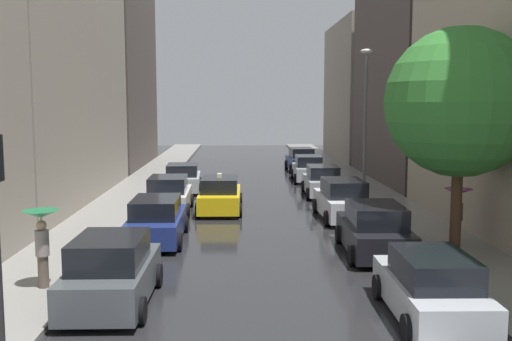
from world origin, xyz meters
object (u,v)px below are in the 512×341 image
pedestrian_near_tree (458,203)px  taxi_midroad (220,195)px  parked_car_right_second (374,230)px  lamp_post_right (365,115)px  parked_car_left_second (157,221)px  parked_car_left_third (168,196)px  parked_car_right_fifth (308,169)px  parked_car_right_nearest (431,288)px  parked_car_right_sixth (301,160)px  parked_car_left_nearest (112,273)px  pedestrian_foreground (42,233)px  parked_car_left_fourth (183,179)px  street_tree_right (460,102)px  parked_car_right_third (343,200)px  parked_car_right_fourth (322,182)px

pedestrian_near_tree → taxi_midroad: bearing=-28.1°
parked_car_right_second → lamp_post_right: size_ratio=0.60×
parked_car_left_second → parked_car_right_second: (7.52, -2.00, 0.04)m
parked_car_left_third → pedestrian_near_tree: 12.80m
parked_car_right_fifth → pedestrian_near_tree: bearing=-168.0°
parked_car_right_nearest → pedestrian_near_tree: (3.28, 7.00, 0.76)m
parked_car_right_nearest → parked_car_right_sixth: 29.77m
parked_car_left_nearest → pedestrian_foreground: bearing=64.1°
pedestrian_near_tree → parked_car_right_fifth: bearing=-69.2°
parked_car_left_nearest → taxi_midroad: taxi_midroad is taller
taxi_midroad → lamp_post_right: 8.23m
parked_car_right_second → pedestrian_near_tree: size_ratio=2.40×
parked_car_left_fourth → pedestrian_foreground: 17.80m
parked_car_left_third → pedestrian_foreground: (-2.01, -11.33, 0.84)m
parked_car_left_fourth → parked_car_right_nearest: parked_car_right_nearest is taller
street_tree_right → parked_car_left_nearest: bearing=-156.7°
parked_car_right_second → parked_car_right_nearest: bearing=-179.0°
taxi_midroad → pedestrian_near_tree: (8.59, -6.77, 0.75)m
parked_car_right_nearest → parked_car_right_third: size_ratio=0.96×
parked_car_right_nearest → street_tree_right: bearing=-24.4°
parked_car_right_sixth → parked_car_right_second: bearing=177.4°
parked_car_right_second → street_tree_right: 5.02m
parked_car_left_nearest → street_tree_right: street_tree_right is taller
parked_car_left_fourth → street_tree_right: bearing=-146.2°
parked_car_right_sixth → street_tree_right: 24.53m
parked_car_right_nearest → pedestrian_near_tree: bearing=-24.0°
parked_car_right_fourth → taxi_midroad: size_ratio=0.94×
parked_car_left_second → taxi_midroad: size_ratio=1.03×
parked_car_right_fourth → street_tree_right: size_ratio=0.56×
pedestrian_foreground → street_tree_right: street_tree_right is taller
parked_car_right_second → parked_car_right_fourth: size_ratio=1.10×
parked_car_right_second → pedestrian_foreground: size_ratio=2.17×
parked_car_left_third → parked_car_right_sixth: 18.00m
parked_car_right_second → parked_car_right_fourth: bearing=1.6°
parked_car_right_third → taxi_midroad: bearing=68.7°
parked_car_right_fifth → parked_car_right_sixth: 5.67m
parked_car_left_nearest → parked_car_right_second: parked_car_left_nearest is taller
parked_car_left_third → parked_car_left_nearest: bearing=179.2°
parked_car_right_nearest → lamp_post_right: size_ratio=0.57×
parked_car_right_fifth → parked_car_left_second: bearing=156.4°
parked_car_left_fourth → pedestrian_foreground: pedestrian_foreground is taller
parked_car_right_fourth → pedestrian_near_tree: size_ratio=2.18×
parked_car_left_third → pedestrian_near_tree: (10.94, -6.59, 0.72)m
parked_car_right_nearest → parked_car_right_fifth: parked_car_right_fifth is taller
parked_car_right_nearest → parked_car_right_fifth: (0.07, 24.09, 0.02)m
lamp_post_right → parked_car_right_third: bearing=-114.9°
parked_car_right_second → pedestrian_near_tree: pedestrian_near_tree is taller
pedestrian_foreground → parked_car_right_fifth: bearing=-140.4°
parked_car_left_nearest → parked_car_left_fourth: size_ratio=1.01×
parked_car_right_sixth → lamp_post_right: (1.60, -14.16, 3.64)m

